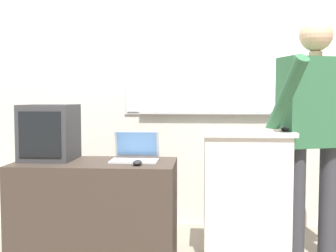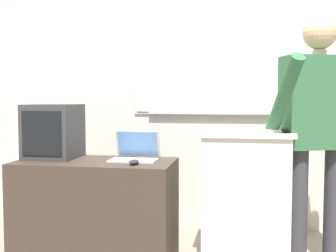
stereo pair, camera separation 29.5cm
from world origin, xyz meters
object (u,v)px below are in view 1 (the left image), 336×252
Objects in this scene: lectern_podium at (245,197)px; crt_monitor at (50,132)px; laptop at (136,151)px; wireless_keyboard at (249,130)px; computer_mouse_by_keyboard at (285,129)px; computer_mouse_by_laptop at (137,163)px; side_desk at (96,213)px; person_presenter at (314,121)px.

crt_monitor is (-1.37, -0.05, 0.45)m from lectern_podium.
laptop is 0.79m from wireless_keyboard.
laptop is at bearing 177.21° from wireless_keyboard.
computer_mouse_by_laptop is at bearing -169.44° from computer_mouse_by_keyboard.
computer_mouse_by_keyboard is (1.28, 0.05, 0.59)m from side_desk.
crt_monitor reaches higher than side_desk.
wireless_keyboard is (1.04, 0.06, 0.58)m from side_desk.
computer_mouse_by_keyboard reaches higher than laptop.
side_desk is at bearing -176.65° from wireless_keyboard.
computer_mouse_by_keyboard is 0.26× the size of crt_monitor.
lectern_podium is at bearing 6.45° from side_desk.
side_desk is 10.91× the size of computer_mouse_by_laptop.
lectern_podium is 0.55m from computer_mouse_by_keyboard.
laptop is 3.22× the size of computer_mouse_by_laptop.
wireless_keyboard is 1.38m from crt_monitor.
laptop is 0.79× the size of wireless_keyboard.
side_desk is at bearing -173.55° from lectern_podium.
laptop is (-1.23, -0.06, -0.22)m from person_presenter.
crt_monitor reaches higher than laptop.
side_desk is 0.51m from laptop.
side_desk is 1.41m from computer_mouse_by_keyboard.
wireless_keyboard is 0.78m from computer_mouse_by_laptop.
side_desk is 3.39× the size of laptop.
person_presenter reaches higher than side_desk.
wireless_keyboard is at bearing 3.35° from side_desk.
crt_monitor is at bearing 162.88° from person_presenter.
person_presenter is 0.25m from computer_mouse_by_keyboard.
side_desk is 0.50m from computer_mouse_by_laptop.
wireless_keyboard is at bearing 177.87° from computer_mouse_by_keyboard.
computer_mouse_by_keyboard is at bearing -14.27° from lectern_podium.
computer_mouse_by_laptop is 1.00× the size of computer_mouse_by_keyboard.
wireless_keyboard is at bearing 14.56° from computer_mouse_by_laptop.
side_desk is 0.65m from crt_monitor.
crt_monitor is (-1.38, 0.01, -0.03)m from wireless_keyboard.
computer_mouse_by_keyboard reaches higher than lectern_podium.
person_presenter is 5.28× the size of laptop.
side_desk is at bearing -177.68° from computer_mouse_by_keyboard.
crt_monitor reaches higher than computer_mouse_by_laptop.
computer_mouse_by_laptop reaches higher than side_desk.
computer_mouse_by_keyboard reaches higher than computer_mouse_by_laptop.
laptop is at bearing -178.68° from lectern_podium.
lectern_podium is 2.29× the size of wireless_keyboard.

